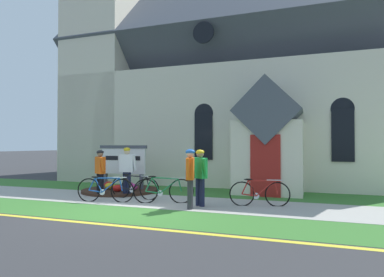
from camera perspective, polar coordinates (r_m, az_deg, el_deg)
The scene contains 17 objects.
ground at distance 12.69m, azimuth -2.12°, elevation -9.04°, with size 140.00×140.00×0.00m, color #333335.
sidewalk_slab at distance 10.44m, azimuth -3.92°, elevation -10.75°, with size 32.00×2.37×0.01m, color #A8A59E.
grass_verge at distance 8.59m, azimuth -9.63°, elevation -12.86°, with size 32.00×1.82×0.01m, color #38722D.
church_lawn at distance 12.62m, azimuth 0.41°, elevation -9.07°, with size 24.00×2.36×0.01m, color #38722D.
curb_paint_stripe at distance 7.70m, azimuth -13.59°, elevation -14.23°, with size 28.00×0.16×0.01m, color yellow.
church_building at distance 18.16m, azimuth 4.41°, elevation 9.11°, with size 15.39×11.04×14.79m.
church_sign at distance 12.90m, azimuth -11.73°, elevation -3.81°, with size 1.96×0.20×1.74m.
flower_bed at distance 12.82m, azimuth -12.25°, elevation -8.58°, with size 2.79×2.79×0.34m.
bicycle_green at distance 10.64m, azimuth -14.67°, elevation -8.47°, with size 1.79×0.40×0.80m.
bicycle_black at distance 11.08m, azimuth -9.84°, elevation -8.24°, with size 1.79×0.14×0.82m.
bicycle_white at distance 9.82m, azimuth 11.48°, elevation -9.17°, with size 1.69×0.44×0.80m.
bicycle_yellow at distance 10.15m, azimuth -4.96°, elevation -8.84°, with size 1.73×0.66×0.84m.
cyclist_in_white_jersey at distance 9.12m, azimuth -0.31°, elevation -6.14°, with size 0.31×0.73×1.64m.
cyclist_in_blue_jersey at distance 11.74m, azimuth -15.48°, elevation -5.19°, with size 0.51×0.51×1.58m.
cyclist_in_red_jersey at distance 11.59m, azimuth -11.11°, elevation -4.92°, with size 0.66×0.31×1.67m.
cyclist_in_green_jersey at distance 9.55m, azimuth 1.39°, elevation -6.00°, with size 0.49×0.57×1.62m.
distant_hill at distance 64.62m, azimuth 27.97°, elevation -2.49°, with size 96.33×43.95×23.03m, color #847A5B.
Camera 1 is at (4.63, -7.68, 1.76)m, focal length 31.09 mm.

